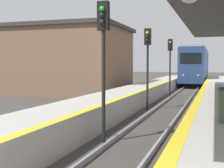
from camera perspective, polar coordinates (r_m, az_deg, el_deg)
The scene contains 5 objects.
train at distance 40.94m, azimuth 15.08°, elevation 3.23°, with size 2.65×17.59×4.55m.
signal_near at distance 9.83m, azimuth -1.60°, elevation 7.24°, with size 0.36×0.31×4.45m.
signal_mid at distance 17.22m, azimuth 6.52°, elevation 5.65°, with size 0.36×0.31×4.45m.
signal_far at distance 24.69m, azimuth 10.58°, elevation 4.98°, with size 0.36×0.31×4.45m.
station_building at distance 26.89m, azimuth -7.97°, elevation 4.34°, with size 9.82×8.18×5.67m.
Camera 1 is at (2.32, -2.98, 2.48)m, focal length 50.00 mm.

